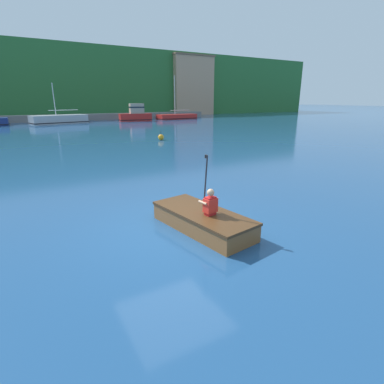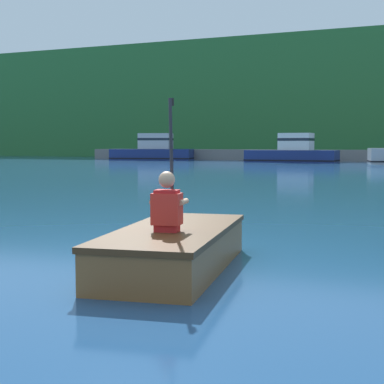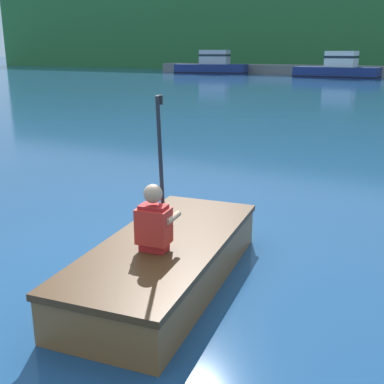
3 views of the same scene
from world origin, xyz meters
TOP-DOWN VIEW (x-y plane):
  - ground_plane at (0.00, 0.00)m, footprint 300.00×300.00m
  - shoreline_ridge at (0.00, 58.50)m, footprint 120.00×20.00m
  - waterfront_warehouse_left at (11.16, 53.17)m, footprint 8.87×8.17m
  - waterfront_office_block_center at (28.91, 51.60)m, footprint 8.89×8.87m
  - marina_dock at (0.00, 41.93)m, footprint 52.31×2.40m
  - moored_boat_dock_west_end at (2.15, 36.69)m, footprint 7.13×3.77m
  - moored_boat_dock_west_inner at (19.42, 37.27)m, footprint 6.51×2.61m
  - moored_boat_dock_center_far at (12.40, 36.49)m, footprint 4.69×1.76m
  - rowboat_foreground at (0.66, -0.31)m, footprint 1.50×2.90m
  - person_paddler at (0.71, -0.61)m, footprint 0.39×0.38m
  - channel_buoy at (6.67, 15.22)m, footprint 0.44×0.44m

SIDE VIEW (x-z plane):
  - ground_plane at x=0.00m, z-range 0.00..0.00m
  - channel_buoy at x=6.67m, z-range -0.14..0.58m
  - rowboat_foreground at x=0.66m, z-range 0.03..0.48m
  - moored_boat_dock_west_inner at x=19.42m, z-range -2.87..3.60m
  - marina_dock at x=0.00m, z-range 0.00..0.90m
  - moored_boat_dock_west_end at x=2.15m, z-range -1.97..3.00m
  - person_paddler at x=0.71m, z-range 0.05..1.43m
  - moored_boat_dock_center_far at x=12.40m, z-range -0.31..2.12m
  - waterfront_warehouse_left at x=11.16m, z-range 0.01..8.79m
  - waterfront_office_block_center at x=28.91m, z-range 0.01..11.31m
  - shoreline_ridge at x=0.00m, z-range 0.00..11.72m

